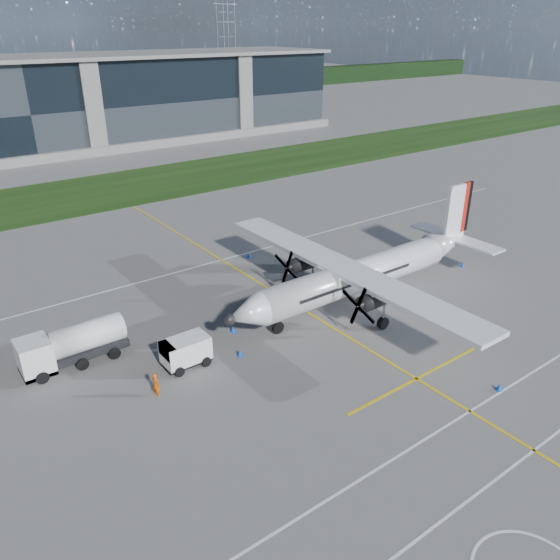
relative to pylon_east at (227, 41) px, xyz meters
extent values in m
plane|color=#615E5B|center=(-85.00, -110.00, -15.00)|extent=(400.00, 400.00, 0.00)
cube|color=black|center=(-85.00, -102.00, -14.98)|extent=(400.00, 18.00, 0.04)
cube|color=black|center=(-85.00, -70.00, -7.50)|extent=(120.00, 20.00, 15.00)
cube|color=yellow|center=(-82.00, -140.00, -14.99)|extent=(0.20, 70.00, 0.01)
cube|color=white|center=(-85.00, -164.00, -14.99)|extent=(90.00, 0.15, 0.01)
imported|color=#F25907|center=(-96.02, -147.74, -14.09)|extent=(0.69, 0.84, 1.81)
cone|color=blue|center=(-64.84, -146.70, -14.75)|extent=(0.36, 0.36, 0.50)
cone|color=blue|center=(-89.58, -147.05, -14.75)|extent=(0.36, 0.36, 0.50)
cone|color=blue|center=(-78.84, -159.80, -14.75)|extent=(0.36, 0.36, 0.50)
cone|color=blue|center=(-88.27, -144.07, -14.75)|extent=(0.36, 0.36, 0.50)
cone|color=blue|center=(-79.56, -133.04, -14.75)|extent=(0.36, 0.36, 0.50)
camera|label=1|loc=(-106.07, -173.88, 5.47)|focal=35.00mm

